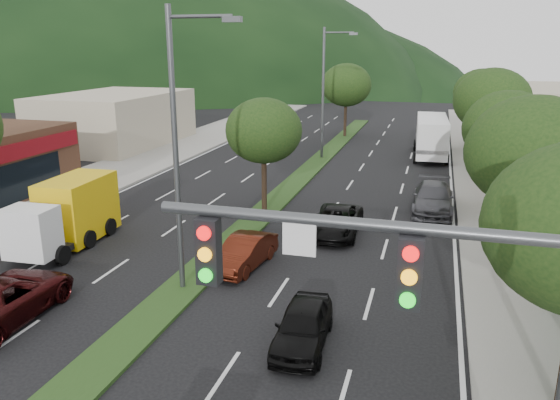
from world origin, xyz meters
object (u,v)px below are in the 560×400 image
(tree_r_b, at_px, (534,153))
(tree_med_near, at_px, (264,131))
(box_truck, at_px, (69,215))
(motorhome, at_px, (431,136))
(tree_r_d, at_px, (492,101))
(suv_maroon, at_px, (3,299))
(tree_r_e, at_px, (482,93))
(streetlight_mid, at_px, (326,87))
(car_queue_c, at_px, (244,252))
(car_queue_d, at_px, (336,221))
(tree_r_c, at_px, (508,129))
(car_queue_a, at_px, (303,326))
(traffic_signal, at_px, (451,344))
(car_queue_b, at_px, (433,198))
(streetlight_near, at_px, (180,140))
(tree_med_far, at_px, (346,85))

(tree_r_b, height_order, tree_med_near, tree_r_b)
(box_truck, xyz_separation_m, motorhome, (15.20, 25.23, 0.30))
(tree_r_d, bearing_deg, suv_maroon, -122.88)
(tree_r_e, bearing_deg, streetlight_mid, -149.31)
(car_queue_c, bearing_deg, car_queue_d, 67.32)
(box_truck, bearing_deg, car_queue_c, 174.52)
(tree_r_b, relative_size, tree_r_d, 0.97)
(tree_r_e, distance_m, streetlight_mid, 13.73)
(tree_r_c, relative_size, car_queue_d, 1.40)
(tree_med_near, distance_m, motorhome, 20.18)
(tree_r_e, relative_size, box_truck, 1.12)
(car_queue_c, bearing_deg, tree_r_e, 77.46)
(car_queue_a, bearing_deg, traffic_signal, -64.25)
(suv_maroon, distance_m, motorhome, 34.43)
(tree_r_d, bearing_deg, car_queue_a, -105.47)
(car_queue_d, bearing_deg, suv_maroon, -129.46)
(streetlight_mid, height_order, car_queue_c, streetlight_mid)
(streetlight_mid, distance_m, car_queue_a, 28.45)
(suv_maroon, bearing_deg, car_queue_a, -175.23)
(motorhome, bearing_deg, traffic_signal, -91.36)
(car_queue_b, height_order, car_queue_d, car_queue_b)
(tree_r_e, height_order, box_truck, tree_r_e)
(streetlight_near, distance_m, box_truck, 8.81)
(suv_maroon, bearing_deg, tree_med_far, -98.52)
(traffic_signal, xyz_separation_m, tree_r_d, (2.97, 31.54, 0.54))
(suv_maroon, bearing_deg, car_queue_b, -131.02)
(suv_maroon, distance_m, car_queue_b, 21.14)
(tree_r_b, bearing_deg, tree_r_c, 90.00)
(tree_r_b, distance_m, streetlight_mid, 24.09)
(tree_r_c, relative_size, car_queue_b, 1.26)
(tree_r_b, distance_m, suv_maroon, 18.82)
(car_queue_a, xyz_separation_m, car_queue_d, (-0.84, 10.15, 0.01))
(car_queue_a, bearing_deg, streetlight_mid, 97.28)
(streetlight_near, distance_m, motorhome, 29.59)
(car_queue_a, distance_m, car_queue_c, 6.34)
(box_truck, bearing_deg, car_queue_b, -151.03)
(box_truck, relative_size, motorhome, 0.72)
(tree_r_c, distance_m, car_queue_c, 14.69)
(streetlight_near, height_order, streetlight_mid, same)
(car_queue_d, bearing_deg, streetlight_mid, 102.45)
(traffic_signal, height_order, streetlight_near, streetlight_near)
(tree_r_d, relative_size, motorhome, 0.86)
(tree_r_e, xyz_separation_m, streetlight_mid, (-11.79, -7.00, 0.69))
(traffic_signal, distance_m, tree_r_b, 13.87)
(tree_r_c, bearing_deg, motorhome, 103.00)
(traffic_signal, bearing_deg, tree_med_near, 114.80)
(tree_r_c, distance_m, tree_r_d, 10.01)
(car_queue_c, bearing_deg, car_queue_a, -47.17)
(streetlight_near, xyz_separation_m, box_truck, (-7.15, 2.98, -4.20))
(tree_r_c, bearing_deg, tree_med_far, 116.57)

